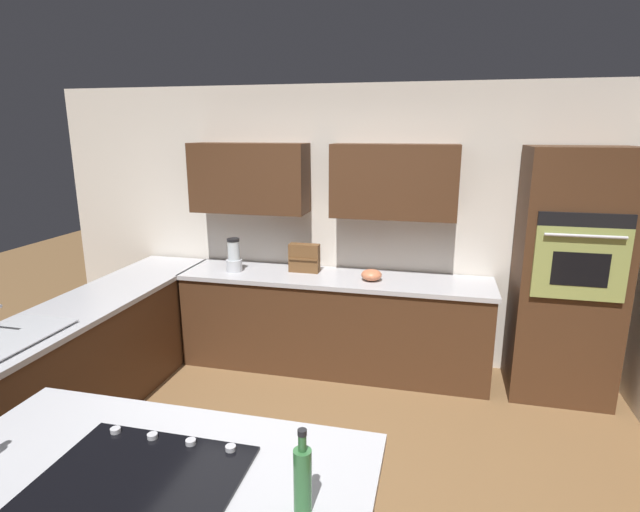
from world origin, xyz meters
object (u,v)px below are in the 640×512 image
spice_rack (304,258)px  second_bottle (303,478)px  sink_unit (9,336)px  wall_oven (568,276)px  mixing_bowl (371,275)px  blender (234,257)px  cooktop (142,477)px

spice_rack → second_bottle: (-0.79, 2.93, -0.00)m
sink_unit → spice_rack: (-1.43, -1.94, 0.12)m
wall_oven → spice_rack: wall_oven is taller
wall_oven → mixing_bowl: bearing=1.6°
blender → second_bottle: (-1.44, 2.80, -0.00)m
sink_unit → mixing_bowl: 2.76m
wall_oven → second_bottle: bearing=62.8°
wall_oven → blender: wall_oven is taller
sink_unit → spice_rack: size_ratio=2.46×
blender → mixing_bowl: (-1.30, 0.00, -0.08)m
blender → wall_oven: bearing=-179.1°
sink_unit → second_bottle: (-2.22, 0.99, 0.11)m
mixing_bowl → spice_rack: 0.67m
blender → spice_rack: blender is taller
wall_oven → cooktop: bearing=53.4°
wall_oven → spice_rack: 2.25m
sink_unit → second_bottle: size_ratio=2.20×
wall_oven → mixing_bowl: size_ratio=11.34×
blender → second_bottle: size_ratio=0.99×
mixing_bowl → second_bottle: (-0.14, 2.80, 0.08)m
sink_unit → second_bottle: 2.43m
cooktop → spice_rack: size_ratio=2.67×
blender → mixing_bowl: blender is taller
cooktop → second_bottle: second_bottle is taller
cooktop → second_bottle: 0.66m
cooktop → mixing_bowl: 2.83m
cooktop → mixing_bowl: (-0.50, -2.79, 0.04)m
wall_oven → sink_unit: bearing=26.8°
wall_oven → blender: 2.90m
second_bottle → sink_unit: bearing=-24.0°
spice_rack → cooktop: bearing=92.9°
wall_oven → blender: size_ratio=6.61×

